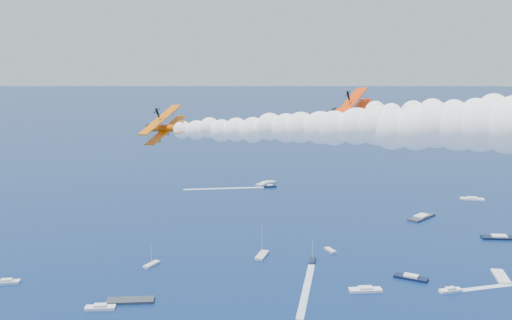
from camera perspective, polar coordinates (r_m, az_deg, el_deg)
The scene contains 5 objects.
biplane_lead at distance 84.69m, azimuth 9.57°, elevation 4.60°, with size 7.59×8.52×5.13m, color #E63604, non-canonical shape.
biplane_trail at distance 94.37m, azimuth -8.56°, elevation 3.03°, with size 8.30×9.31×5.61m, color #DB5C04, non-canonical shape.
smoke_trail_trail at distance 77.25m, azimuth 9.44°, elevation 3.10°, with size 63.87×9.75×11.59m, color white, non-canonical shape.
spectator_boats at distance 189.71m, azimuth 17.57°, elevation -10.00°, with size 213.40×183.10×0.70m.
boat_wakes at distance 208.30m, azimuth 6.82°, elevation -7.76°, with size 167.39×110.90×0.04m.
Camera 1 is at (52.34, -54.27, 66.28)m, focal length 41.77 mm.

